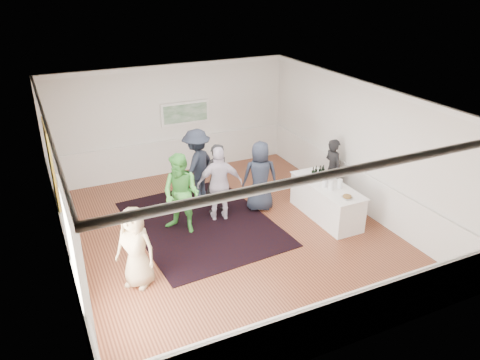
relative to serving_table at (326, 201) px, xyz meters
name	(u,v)px	position (x,y,z in m)	size (l,w,h in m)	color
floor	(229,234)	(-2.47, 0.25, -0.44)	(8.00, 8.00, 0.00)	brown
ceiling	(228,97)	(-2.47, 0.25, 2.76)	(7.00, 8.00, 0.02)	white
wall_left	(57,202)	(-5.97, 0.25, 1.16)	(0.02, 8.00, 3.20)	white
wall_right	(359,146)	(1.03, 0.25, 1.16)	(0.02, 8.00, 3.20)	white
wall_back	(172,120)	(-2.47, 4.25, 1.16)	(7.00, 0.02, 3.20)	white
wall_front	(340,268)	(-2.47, -3.75, 1.16)	(7.00, 0.02, 3.20)	white
wainscoting	(229,215)	(-2.47, 0.25, 0.06)	(7.00, 8.00, 1.00)	white
mirror	(52,167)	(-5.92, 1.55, 1.36)	(0.05, 1.25, 1.85)	gold
doorway	(76,262)	(-5.92, -1.65, 0.98)	(0.10, 1.78, 2.56)	white
landscape_painting	(185,113)	(-2.07, 4.20, 1.34)	(1.44, 0.06, 0.66)	white
area_rug	(201,223)	(-2.87, 0.98, -0.43)	(3.06, 4.02, 0.02)	black
serving_table	(326,201)	(0.00, 0.00, 0.00)	(0.81, 2.13, 0.86)	white
bartender	(333,169)	(0.73, 0.80, 0.39)	(0.60, 0.39, 1.65)	black
guest_tan	(136,247)	(-4.80, -0.69, 0.39)	(0.80, 0.52, 1.64)	tan
guest_green	(181,194)	(-3.37, 0.86, 0.51)	(0.92, 0.71, 1.89)	green
guest_lilac	(220,184)	(-2.36, 1.02, 0.49)	(1.08, 0.45, 1.85)	silver
guest_dark_a	(197,166)	(-2.50, 2.19, 0.54)	(1.25, 0.72, 1.94)	#202736
guest_dark_b	(217,179)	(-2.30, 1.35, 0.47)	(0.66, 0.43, 1.81)	black
guest_navy	(260,176)	(-1.26, 1.07, 0.46)	(0.87, 0.57, 1.79)	#202736
wine_bottles	(318,172)	(0.04, 0.47, 0.58)	(0.37, 0.18, 0.31)	black
juice_pitchers	(332,183)	(-0.03, -0.19, 0.55)	(0.39, 0.34, 0.24)	#69BF44
ice_bucket	(328,177)	(0.10, 0.16, 0.54)	(0.26, 0.26, 0.24)	silver
nut_bowl	(347,197)	(-0.04, -0.80, 0.47)	(0.25, 0.25, 0.08)	white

